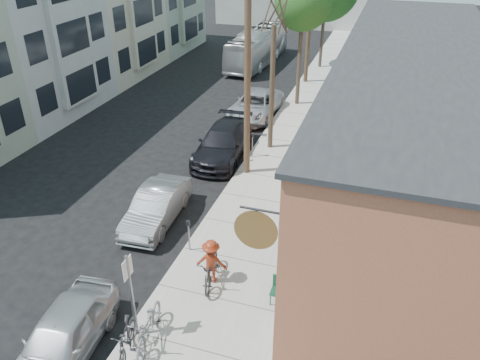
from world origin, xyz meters
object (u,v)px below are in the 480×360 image
(patron_grey, at_px, (290,238))
(car_3, at_px, (255,105))
(parking_meter_far, at_px, (252,141))
(bus, at_px, (258,47))
(parked_bike_a, at_px, (126,340))
(cyclist, at_px, (211,261))
(utility_pole_near, at_px, (246,58))
(sign_post, at_px, (131,289))
(parked_bike_b, at_px, (149,326))
(patron_green, at_px, (297,264))
(car_2, at_px, (223,143))
(tree_leafy_mid, at_px, (303,2))
(patio_chair_b, at_px, (278,291))
(patio_chair_a, at_px, (294,273))
(car_0, at_px, (63,336))
(parking_meter_near, at_px, (189,231))
(tree_bare, at_px, (272,90))
(car_1, at_px, (157,206))

(patron_grey, height_order, car_3, patron_grey)
(parking_meter_far, height_order, bus, bus)
(parked_bike_a, bearing_deg, cyclist, 55.09)
(car_3, bearing_deg, utility_pole_near, -75.35)
(bus, bearing_deg, patron_grey, -68.81)
(sign_post, relative_size, parked_bike_b, 1.35)
(patron_green, relative_size, car_2, 0.34)
(tree_leafy_mid, bearing_deg, cyclist, -87.38)
(sign_post, bearing_deg, patio_chair_b, 34.87)
(patron_grey, bearing_deg, patio_chair_a, 34.74)
(patio_chair_a, xyz_separation_m, patio_chair_b, (-0.27, -0.96, 0.00))
(patron_green, height_order, cyclist, patron_green)
(utility_pole_near, xyz_separation_m, patron_green, (3.81, -6.86, -4.36))
(parked_bike_a, height_order, car_0, car_0)
(parking_meter_near, xyz_separation_m, tree_leafy_mid, (0.55, 15.72, 5.19))
(tree_bare, bearing_deg, tree_leafy_mid, 90.00)
(patio_chair_a, relative_size, car_0, 0.21)
(parking_meter_near, height_order, car_0, car_0)
(car_0, bearing_deg, utility_pole_near, 76.06)
(utility_pole_near, bearing_deg, car_3, 102.74)
(patron_green, distance_m, cyclist, 2.69)
(parking_meter_far, xyz_separation_m, cyclist, (1.33, -8.98, -0.05))
(parking_meter_near, relative_size, utility_pole_near, 0.12)
(parking_meter_near, height_order, tree_leafy_mid, tree_leafy_mid)
(parked_bike_a, xyz_separation_m, car_2, (-1.67, 12.26, 0.06))
(patio_chair_b, height_order, bus, bus)
(parking_meter_far, xyz_separation_m, parked_bike_b, (0.57, -11.80, -0.29))
(parked_bike_b, bearing_deg, bus, 89.54)
(parking_meter_far, height_order, tree_bare, tree_bare)
(patio_chair_a, bearing_deg, car_1, 157.67)
(parked_bike_a, relative_size, car_0, 0.44)
(sign_post, height_order, patron_green, sign_post)
(patio_chair_a, relative_size, car_3, 0.17)
(cyclist, relative_size, car_3, 0.31)
(tree_bare, bearing_deg, patio_chair_a, -71.07)
(patio_chair_a, distance_m, patio_chair_b, 0.99)
(cyclist, xyz_separation_m, bus, (-5.80, 25.46, 0.40))
(patio_chair_b, distance_m, cyclist, 2.32)
(patio_chair_a, bearing_deg, parked_bike_a, -134.66)
(patron_green, bearing_deg, parking_meter_near, -94.66)
(parked_bike_a, bearing_deg, car_2, 80.61)
(car_1, bearing_deg, parking_meter_near, -39.48)
(tree_leafy_mid, bearing_deg, patio_chair_a, -78.51)
(tree_bare, bearing_deg, sign_post, -91.97)
(car_0, xyz_separation_m, bus, (-3.02, 29.33, 0.62))
(cyclist, height_order, car_1, cyclist)
(parking_meter_far, bearing_deg, tree_leafy_mid, 86.07)
(tree_bare, distance_m, patron_green, 10.55)
(patron_green, height_order, bus, bus)
(patron_grey, height_order, car_1, patron_grey)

